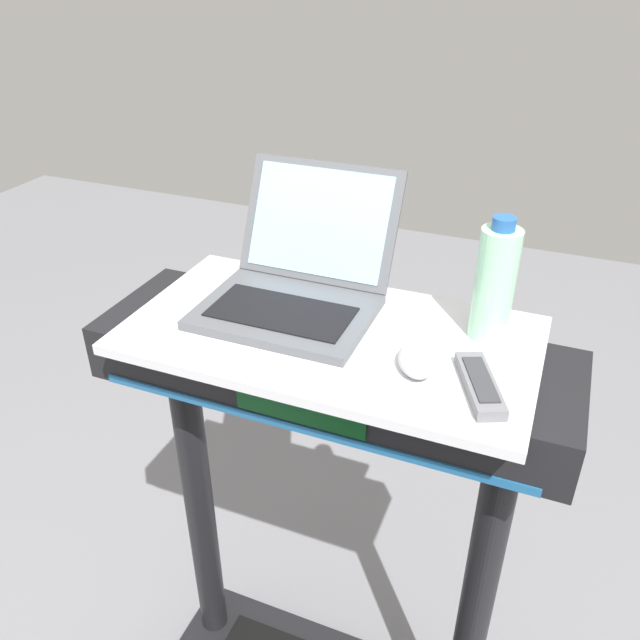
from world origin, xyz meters
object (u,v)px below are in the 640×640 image
(laptop, at_px, (297,281))
(water_bottle, at_px, (495,283))
(computer_mouse, at_px, (416,360))
(tv_remote, at_px, (480,384))

(laptop, relative_size, water_bottle, 1.55)
(water_bottle, bearing_deg, computer_mouse, -121.46)
(laptop, height_order, water_bottle, laptop)
(laptop, distance_m, computer_mouse, 0.30)
(laptop, height_order, computer_mouse, laptop)
(computer_mouse, distance_m, tv_remote, 0.11)
(water_bottle, bearing_deg, laptop, -177.05)
(computer_mouse, relative_size, tv_remote, 0.61)
(computer_mouse, relative_size, water_bottle, 0.44)
(laptop, xyz_separation_m, tv_remote, (0.38, -0.15, -0.04))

